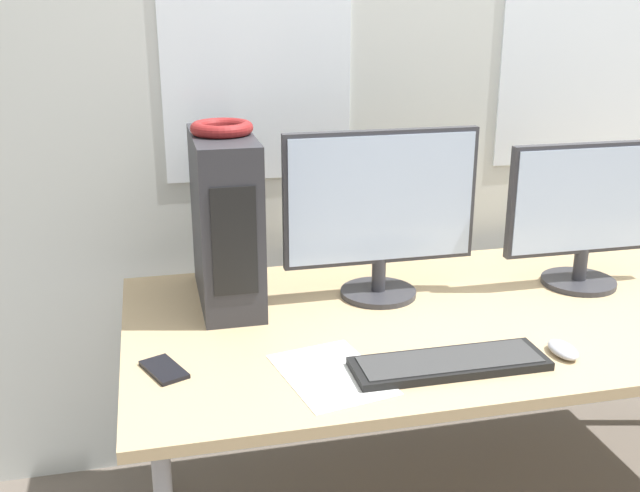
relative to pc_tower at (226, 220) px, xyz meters
name	(u,v)px	position (x,y,z in m)	size (l,w,h in m)	color
wall_back	(423,61)	(0.70, 0.36, 0.38)	(8.00, 0.07, 2.70)	silver
desk	(490,323)	(0.70, -0.24, -0.28)	(1.99, 0.95, 0.73)	tan
pc_tower	(226,220)	(0.00, 0.00, 0.00)	(0.16, 0.41, 0.47)	#2D2D33
headphones	(222,128)	(0.00, 0.00, 0.25)	(0.17, 0.17, 0.03)	maroon
monitor_main	(381,210)	(0.43, -0.07, 0.02)	(0.55, 0.22, 0.48)	#333338
monitor_right_near	(587,211)	(1.04, -0.13, -0.01)	(0.50, 0.22, 0.43)	#333338
keyboard	(449,363)	(0.45, -0.53, -0.23)	(0.46, 0.14, 0.02)	black
mouse	(563,350)	(0.75, -0.53, -0.22)	(0.06, 0.10, 0.03)	#B2B2B7
cell_phone	(164,370)	(-0.20, -0.40, -0.23)	(0.11, 0.15, 0.01)	black
paper_sheet_front	(331,374)	(0.18, -0.50, -0.24)	(0.26, 0.33, 0.00)	white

